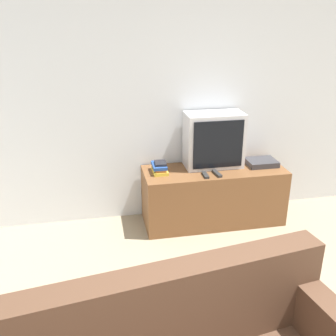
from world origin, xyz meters
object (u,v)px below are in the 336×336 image
(remote_secondary, at_px, (205,175))
(set_top_box, at_px, (261,163))
(remote_on_stand, at_px, (217,174))
(tv_stand, at_px, (213,195))
(book_stack, at_px, (160,168))
(television, at_px, (214,140))

(remote_secondary, bearing_deg, set_top_box, 14.71)
(remote_on_stand, bearing_deg, tv_stand, 83.03)
(tv_stand, xyz_separation_m, remote_on_stand, (-0.02, -0.14, 0.31))
(tv_stand, relative_size, book_stack, 6.33)
(book_stack, bearing_deg, tv_stand, -2.73)
(book_stack, bearing_deg, remote_on_stand, -17.07)
(book_stack, bearing_deg, television, 7.74)
(tv_stand, relative_size, remote_on_stand, 8.65)
(tv_stand, xyz_separation_m, remote_secondary, (-0.14, -0.15, 0.31))
(book_stack, height_order, set_top_box, book_stack)
(set_top_box, bearing_deg, remote_secondary, -165.29)
(tv_stand, height_order, remote_secondary, remote_secondary)
(remote_secondary, height_order, set_top_box, set_top_box)
(tv_stand, relative_size, remote_secondary, 9.69)
(set_top_box, bearing_deg, book_stack, 179.68)
(tv_stand, distance_m, remote_secondary, 0.37)
(book_stack, height_order, remote_on_stand, book_stack)
(television, bearing_deg, remote_on_stand, -96.72)
(remote_on_stand, relative_size, set_top_box, 0.55)
(remote_secondary, distance_m, set_top_box, 0.68)
(tv_stand, bearing_deg, television, 83.62)
(remote_secondary, bearing_deg, tv_stand, 47.37)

